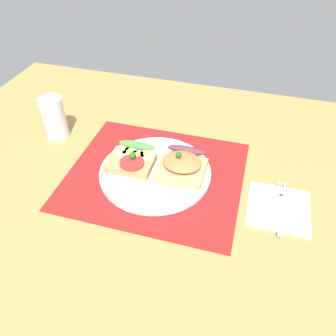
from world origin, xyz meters
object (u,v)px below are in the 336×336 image
object	(u,v)px
sandwich_salmon	(182,165)
fork	(280,206)
napkin	(279,207)
drinking_glass	(54,118)
sandwich_egg_tomato	(132,159)
plate	(155,172)

from	to	relation	value
sandwich_salmon	fork	size ratio (longest dim) A/B	0.73
sandwich_salmon	napkin	size ratio (longest dim) A/B	0.84
drinking_glass	fork	bearing A→B (deg)	-10.43
sandwich_egg_tomato	plate	bearing A→B (deg)	-9.18
sandwich_egg_tomato	fork	world-z (taller)	sandwich_egg_tomato
plate	drinking_glass	xyz separation A→B (cm)	(-29.09, 7.75, 4.56)
fork	napkin	bearing A→B (deg)	-158.58
sandwich_egg_tomato	fork	xyz separation A→B (cm)	(33.43, -3.63, -1.99)
sandwich_salmon	drinking_glass	xyz separation A→B (cm)	(-34.92, 6.41, 2.14)
sandwich_salmon	drinking_glass	world-z (taller)	drinking_glass
sandwich_egg_tomato	sandwich_salmon	bearing A→B (deg)	2.07
plate	sandwich_salmon	bearing A→B (deg)	12.99
sandwich_salmon	fork	world-z (taller)	sandwich_salmon
plate	napkin	size ratio (longest dim) A/B	1.99
sandwich_salmon	plate	bearing A→B (deg)	-167.01
napkin	fork	size ratio (longest dim) A/B	0.86
fork	sandwich_salmon	bearing A→B (deg)	169.52
napkin	sandwich_egg_tomato	bearing A→B (deg)	173.57
napkin	drinking_glass	distance (cm)	57.71
plate	sandwich_salmon	size ratio (longest dim) A/B	2.36
plate	drinking_glass	world-z (taller)	drinking_glass
sandwich_salmon	napkin	distance (cm)	22.17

